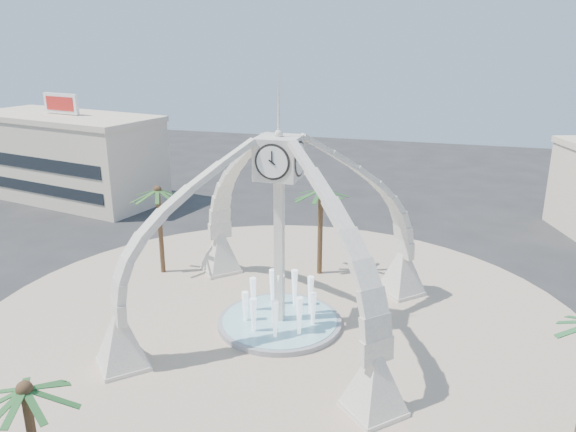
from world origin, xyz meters
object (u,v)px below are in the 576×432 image
(palm_west, at_px, (158,191))
(palm_north, at_px, (321,191))
(palm_south, at_px, (25,391))
(fountain, at_px, (280,321))
(clock_tower, at_px, (279,231))

(palm_west, xyz_separation_m, palm_north, (11.93, 3.26, 0.08))
(palm_west, xyz_separation_m, palm_south, (7.01, -22.56, -1.05))
(fountain, relative_size, palm_west, 1.06)
(clock_tower, bearing_deg, palm_west, 154.01)
(fountain, bearing_deg, palm_south, -104.43)
(palm_north, bearing_deg, palm_south, -100.80)
(fountain, bearing_deg, clock_tower, -90.00)
(palm_north, bearing_deg, fountain, -93.55)
(fountain, distance_m, palm_west, 14.18)
(fountain, relative_size, palm_north, 1.04)
(palm_south, bearing_deg, fountain, 75.57)
(fountain, distance_m, palm_south, 18.35)
(fountain, bearing_deg, palm_west, 154.01)
(fountain, height_order, palm_west, palm_west)
(palm_west, distance_m, palm_north, 12.37)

